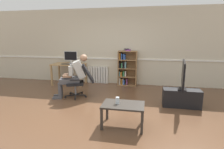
{
  "coord_description": "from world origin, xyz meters",
  "views": [
    {
      "loc": [
        1.08,
        -3.79,
        1.68
      ],
      "look_at": [
        0.15,
        0.85,
        0.7
      ],
      "focal_mm": 28.69,
      "sensor_mm": 36.0,
      "label": 1
    }
  ],
  "objects_px": {
    "imac_monitor": "(71,56)",
    "person_seated": "(74,75)",
    "tv_screen": "(183,75)",
    "bookshelf": "(126,68)",
    "office_chair": "(81,79)",
    "tv_stand": "(181,98)",
    "drinking_glass": "(117,100)",
    "keyboard": "(66,64)",
    "coffee_table": "(123,107)",
    "computer_desk": "(69,67)",
    "radiator": "(98,75)",
    "computer_mouse": "(74,64)"
  },
  "relations": [
    {
      "from": "keyboard",
      "to": "computer_desk",
      "type": "bearing_deg",
      "value": 82.29
    },
    {
      "from": "radiator",
      "to": "computer_mouse",
      "type": "bearing_deg",
      "value": -144.92
    },
    {
      "from": "radiator",
      "to": "person_seated",
      "type": "bearing_deg",
      "value": -97.26
    },
    {
      "from": "computer_desk",
      "to": "person_seated",
      "type": "xyz_separation_m",
      "value": [
        0.76,
        -1.33,
        0.01
      ]
    },
    {
      "from": "computer_mouse",
      "to": "bookshelf",
      "type": "relative_size",
      "value": 0.08
    },
    {
      "from": "office_chair",
      "to": "person_seated",
      "type": "bearing_deg",
      "value": -90.0
    },
    {
      "from": "bookshelf",
      "to": "office_chair",
      "type": "bearing_deg",
      "value": -125.39
    },
    {
      "from": "tv_screen",
      "to": "coffee_table",
      "type": "bearing_deg",
      "value": 143.81
    },
    {
      "from": "computer_mouse",
      "to": "drinking_glass",
      "type": "bearing_deg",
      "value": -52.92
    },
    {
      "from": "imac_monitor",
      "to": "computer_desk",
      "type": "bearing_deg",
      "value": -127.79
    },
    {
      "from": "tv_screen",
      "to": "tv_stand",
      "type": "bearing_deg",
      "value": 90.0
    },
    {
      "from": "tv_stand",
      "to": "coffee_table",
      "type": "relative_size",
      "value": 1.13
    },
    {
      "from": "imac_monitor",
      "to": "keyboard",
      "type": "xyz_separation_m",
      "value": [
        -0.08,
        -0.22,
        -0.25
      ]
    },
    {
      "from": "computer_desk",
      "to": "tv_screen",
      "type": "height_order",
      "value": "tv_screen"
    },
    {
      "from": "computer_desk",
      "to": "coffee_table",
      "type": "distance_m",
      "value": 3.65
    },
    {
      "from": "imac_monitor",
      "to": "keyboard",
      "type": "relative_size",
      "value": 1.34
    },
    {
      "from": "bookshelf",
      "to": "tv_screen",
      "type": "xyz_separation_m",
      "value": [
        1.59,
        -1.77,
        0.19
      ]
    },
    {
      "from": "radiator",
      "to": "office_chair",
      "type": "bearing_deg",
      "value": -91.16
    },
    {
      "from": "tv_screen",
      "to": "imac_monitor",
      "type": "bearing_deg",
      "value": 75.09
    },
    {
      "from": "bookshelf",
      "to": "tv_screen",
      "type": "relative_size",
      "value": 1.26
    },
    {
      "from": "computer_mouse",
      "to": "coffee_table",
      "type": "bearing_deg",
      "value": -51.41
    },
    {
      "from": "radiator",
      "to": "coffee_table",
      "type": "distance_m",
      "value": 3.45
    },
    {
      "from": "keyboard",
      "to": "person_seated",
      "type": "relative_size",
      "value": 0.31
    },
    {
      "from": "imac_monitor",
      "to": "coffee_table",
      "type": "xyz_separation_m",
      "value": [
        2.3,
        -2.84,
        -0.63
      ]
    },
    {
      "from": "drinking_glass",
      "to": "keyboard",
      "type": "bearing_deg",
      "value": 130.87
    },
    {
      "from": "imac_monitor",
      "to": "radiator",
      "type": "xyz_separation_m",
      "value": [
        0.92,
        0.31,
        -0.7
      ]
    },
    {
      "from": "bookshelf",
      "to": "office_chair",
      "type": "distance_m",
      "value": 1.91
    },
    {
      "from": "imac_monitor",
      "to": "tv_screen",
      "type": "height_order",
      "value": "imac_monitor"
    },
    {
      "from": "computer_desk",
      "to": "imac_monitor",
      "type": "bearing_deg",
      "value": 52.21
    },
    {
      "from": "computer_desk",
      "to": "radiator",
      "type": "xyz_separation_m",
      "value": [
        0.98,
        0.39,
        -0.33
      ]
    },
    {
      "from": "person_seated",
      "to": "coffee_table",
      "type": "distance_m",
      "value": 2.17
    },
    {
      "from": "tv_stand",
      "to": "radiator",
      "type": "bearing_deg",
      "value": 144.91
    },
    {
      "from": "imac_monitor",
      "to": "drinking_glass",
      "type": "xyz_separation_m",
      "value": [
        2.19,
        -2.84,
        -0.5
      ]
    },
    {
      "from": "bookshelf",
      "to": "drinking_glass",
      "type": "relative_size",
      "value": 9.98
    },
    {
      "from": "computer_desk",
      "to": "office_chair",
      "type": "bearing_deg",
      "value": -53.12
    },
    {
      "from": "imac_monitor",
      "to": "person_seated",
      "type": "xyz_separation_m",
      "value": [
        0.7,
        -1.4,
        -0.36
      ]
    },
    {
      "from": "imac_monitor",
      "to": "bookshelf",
      "type": "distance_m",
      "value": 2.04
    },
    {
      "from": "office_chair",
      "to": "coffee_table",
      "type": "distance_m",
      "value": 2.07
    },
    {
      "from": "drinking_glass",
      "to": "coffee_table",
      "type": "bearing_deg",
      "value": 0.93
    },
    {
      "from": "office_chair",
      "to": "bookshelf",
      "type": "bearing_deg",
      "value": 125.02
    },
    {
      "from": "coffee_table",
      "to": "keyboard",
      "type": "bearing_deg",
      "value": 132.24
    },
    {
      "from": "tv_stand",
      "to": "drinking_glass",
      "type": "distance_m",
      "value": 1.91
    },
    {
      "from": "tv_stand",
      "to": "drinking_glass",
      "type": "height_order",
      "value": "drinking_glass"
    },
    {
      "from": "computer_mouse",
      "to": "drinking_glass",
      "type": "xyz_separation_m",
      "value": [
        2.0,
        -2.65,
        -0.26
      ]
    },
    {
      "from": "computer_mouse",
      "to": "bookshelf",
      "type": "height_order",
      "value": "bookshelf"
    },
    {
      "from": "tv_screen",
      "to": "radiator",
      "type": "bearing_deg",
      "value": 63.5
    },
    {
      "from": "imac_monitor",
      "to": "tv_stand",
      "type": "height_order",
      "value": "imac_monitor"
    },
    {
      "from": "person_seated",
      "to": "tv_screen",
      "type": "distance_m",
      "value": 2.89
    },
    {
      "from": "computer_desk",
      "to": "computer_mouse",
      "type": "bearing_deg",
      "value": -25.3
    },
    {
      "from": "office_chair",
      "to": "tv_stand",
      "type": "bearing_deg",
      "value": 65.81
    }
  ]
}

